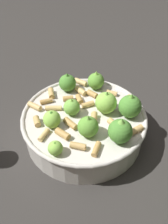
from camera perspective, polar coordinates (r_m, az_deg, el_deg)
ground_plane at (r=0.54m, az=-0.00°, el=-5.30°), size 2.40×2.40×0.00m
cooking_pan at (r=0.51m, az=0.33°, el=-2.36°), size 0.25×0.25×0.11m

